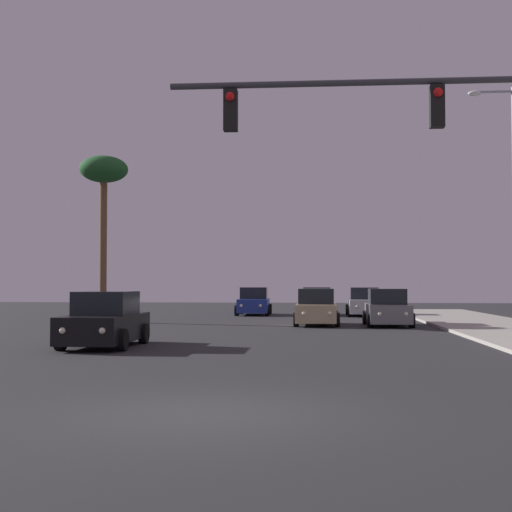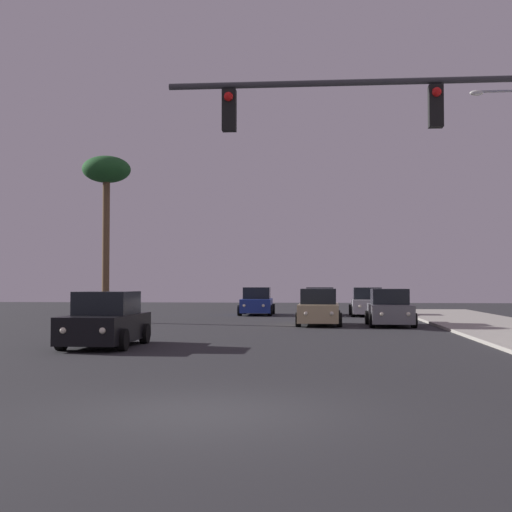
# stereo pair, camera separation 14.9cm
# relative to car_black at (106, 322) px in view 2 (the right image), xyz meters

# --- Properties ---
(ground_plane) EXTENTS (120.00, 120.00, 0.00)m
(ground_plane) POSITION_rel_car_black_xyz_m (4.70, -10.78, -0.76)
(ground_plane) COLOR #28282B
(car_black) EXTENTS (2.04, 4.32, 1.68)m
(car_black) POSITION_rel_car_black_xyz_m (0.00, 0.00, 0.00)
(car_black) COLOR black
(car_black) RESTS_ON ground
(car_silver) EXTENTS (2.04, 4.33, 1.68)m
(car_silver) POSITION_rel_car_black_xyz_m (9.37, 21.21, 0.00)
(car_silver) COLOR #B7B7BC
(car_silver) RESTS_ON ground
(car_grey) EXTENTS (2.04, 4.32, 1.68)m
(car_grey) POSITION_rel_car_black_xyz_m (9.70, 11.36, 0.00)
(car_grey) COLOR slate
(car_grey) RESTS_ON ground
(car_tan) EXTENTS (2.04, 4.33, 1.68)m
(car_tan) POSITION_rel_car_black_xyz_m (6.49, 11.68, 0.00)
(car_tan) COLOR tan
(car_tan) RESTS_ON ground
(car_white) EXTENTS (2.04, 4.33, 1.68)m
(car_white) POSITION_rel_car_black_xyz_m (6.56, 22.03, 0.00)
(car_white) COLOR silver
(car_white) RESTS_ON ground
(car_blue) EXTENTS (2.04, 4.34, 1.68)m
(car_blue) POSITION_rel_car_black_xyz_m (2.76, 22.01, 0.00)
(car_blue) COLOR navy
(car_blue) RESTS_ON ground
(traffic_light_mast) EXTENTS (8.89, 0.36, 6.50)m
(traffic_light_mast) POSITION_rel_car_black_xyz_m (9.38, -6.14, 4.05)
(traffic_light_mast) COLOR #38383D
(traffic_light_mast) RESTS_ON sidewalk_right
(palm_tree_mid) EXTENTS (2.40, 2.40, 8.27)m
(palm_tree_mid) POSITION_rel_car_black_xyz_m (-4.03, 13.22, 6.41)
(palm_tree_mid) COLOR brown
(palm_tree_mid) RESTS_ON ground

